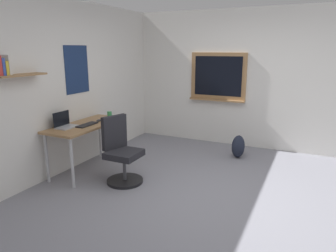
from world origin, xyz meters
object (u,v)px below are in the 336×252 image
office_chair (121,154)px  keyboard (87,125)px  computer_mouse (99,120)px  coffee_mug (110,114)px  backpack (238,146)px  laptop (65,124)px  desk (87,129)px

office_chair → keyboard: 0.72m
office_chair → computer_mouse: size_ratio=9.13×
coffee_mug → backpack: coffee_mug is taller
laptop → backpack: 2.93m
office_chair → coffee_mug: 1.04m
office_chair → backpack: bearing=-36.2°
laptop → keyboard: size_ratio=0.84×
desk → computer_mouse: bearing=-18.9°
keyboard → backpack: bearing=-48.4°
laptop → backpack: laptop is taller
keyboard → office_chair: bearing=-95.0°
desk → backpack: 2.60m
desk → keyboard: size_ratio=3.61×
computer_mouse → coffee_mug: size_ratio=1.13×
laptop → coffee_mug: size_ratio=3.37×
computer_mouse → office_chair: bearing=-118.0°
desk → coffee_mug: 0.58m
keyboard → laptop: bearing=137.5°
desk → keyboard: (-0.07, -0.07, 0.09)m
keyboard → coffee_mug: size_ratio=4.02×
office_chair → laptop: size_ratio=3.06×
coffee_mug → backpack: bearing=-61.6°
computer_mouse → desk: bearing=161.1°
desk → coffee_mug: bearing=-2.3°
desk → computer_mouse: (0.21, -0.07, 0.10)m
computer_mouse → keyboard: bearing=180.0°
office_chair → keyboard: size_ratio=2.57×
office_chair → backpack: 2.17m
office_chair → computer_mouse: bearing=62.0°
desk → computer_mouse: size_ratio=12.84×
coffee_mug → laptop: bearing=169.3°
desk → computer_mouse: computer_mouse is taller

